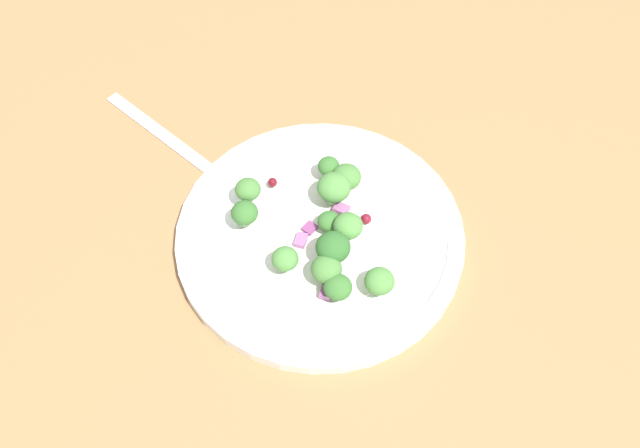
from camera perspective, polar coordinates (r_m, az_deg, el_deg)
name	(u,v)px	position (r cm, az deg, el deg)	size (l,w,h in cm)	color
ground_plane	(311,271)	(68.37, -0.65, -3.44)	(180.00, 180.00, 2.00)	olive
plate	(320,236)	(68.06, 0.00, -0.86)	(25.21, 25.21, 1.70)	white
dressing_pool	(320,233)	(67.69, 0.00, -0.66)	(14.62, 14.62, 0.20)	white
broccoli_floret_0	(346,177)	(68.86, 1.95, 3.43)	(2.64, 2.64, 2.67)	#9EC684
broccoli_floret_1	(329,167)	(69.77, 0.64, 4.23)	(1.98, 1.98, 2.00)	#8EB77A
broccoli_floret_2	(333,248)	(64.35, 0.96, -1.75)	(2.93, 2.93, 2.97)	#9EC684
broccoli_floret_3	(337,288)	(63.18, 1.26, -4.70)	(2.36, 2.36, 2.39)	#8EB77A
broccoli_floret_4	(329,222)	(66.87, 0.66, 0.17)	(1.99, 1.99, 2.01)	#ADD18E
broccoli_floret_5	(245,213)	(66.81, -5.53, 0.79)	(2.34, 2.34, 2.37)	#8EB77A
broccoli_floret_6	(331,267)	(63.86, 0.82, -3.16)	(2.57, 2.57, 2.60)	#8EB77A
broccoli_floret_7	(283,256)	(64.49, -2.70, -2.38)	(2.26, 2.26, 2.29)	#8EB77A
broccoli_floret_8	(248,190)	(68.16, -5.29, 2.51)	(2.28, 2.28, 2.31)	#9EC684
broccoli_floret_9	(347,224)	(65.84, 1.96, -0.03)	(2.53, 2.53, 2.56)	#8EB77A
broccoli_floret_10	(334,188)	(67.81, 1.02, 2.65)	(2.96, 2.96, 3.00)	#9EC684
broccoli_floret_11	(379,282)	(63.61, 4.37, -4.22)	(2.50, 2.50, 2.53)	#ADD18E
cranberry_0	(351,235)	(66.98, 2.28, -0.84)	(0.90, 0.90, 0.90)	maroon
cranberry_1	(366,219)	(67.92, 3.40, 0.38)	(0.93, 0.93, 0.93)	maroon
cranberry_2	(272,182)	(69.98, -3.50, 3.07)	(0.84, 0.84, 0.84)	maroon
onion_bit_0	(342,209)	(68.45, 1.59, 1.11)	(0.98, 1.35, 0.47)	#A35B93
onion_bit_1	(310,228)	(67.64, -0.76, -0.33)	(1.15, 0.98, 0.47)	#843D75
onion_bit_2	(300,241)	(66.81, -1.49, -1.25)	(0.94, 1.33, 0.52)	#A35B93
onion_bit_3	(326,291)	(64.07, 0.47, -4.92)	(1.36, 0.91, 0.58)	#934C84
fork	(183,150)	(75.66, -9.96, 5.38)	(18.22, 7.58, 0.50)	silver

